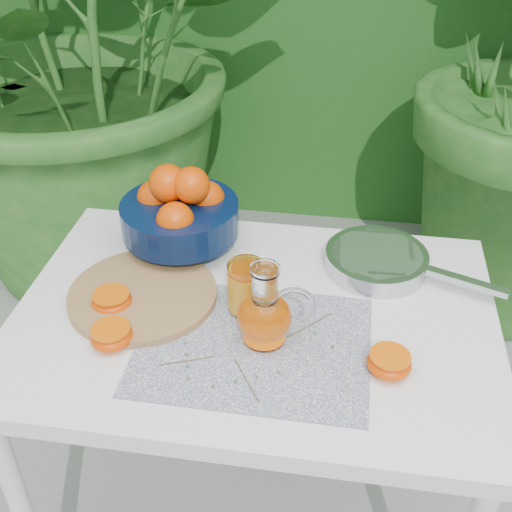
% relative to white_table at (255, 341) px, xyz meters
% --- Properties ---
extents(ground, '(60.00, 60.00, 0.00)m').
position_rel_white_table_xyz_m(ground, '(-0.11, 0.03, -0.67)').
color(ground, '#A1A09A').
extents(potted_plant_left, '(2.36, 2.36, 1.94)m').
position_rel_white_table_xyz_m(potted_plant_left, '(-0.79, 1.18, 0.30)').
color(potted_plant_left, '#235D20').
rests_on(potted_plant_left, ground).
extents(white_table, '(1.00, 0.70, 0.75)m').
position_rel_white_table_xyz_m(white_table, '(0.00, 0.00, 0.00)').
color(white_table, white).
rests_on(white_table, ground).
extents(placemat, '(0.45, 0.35, 0.00)m').
position_rel_white_table_xyz_m(placemat, '(0.01, -0.10, 0.08)').
color(placemat, '#0C1848').
rests_on(placemat, white_table).
extents(cutting_board, '(0.34, 0.34, 0.02)m').
position_rel_white_table_xyz_m(cutting_board, '(-0.24, 0.01, 0.09)').
color(cutting_board, '#9F6F48').
rests_on(cutting_board, white_table).
extents(fruit_bowl, '(0.31, 0.31, 0.22)m').
position_rel_white_table_xyz_m(fruit_bowl, '(-0.21, 0.22, 0.18)').
color(fruit_bowl, black).
rests_on(fruit_bowl, white_table).
extents(juice_pitcher, '(0.15, 0.12, 0.17)m').
position_rel_white_table_xyz_m(juice_pitcher, '(0.03, -0.08, 0.15)').
color(juice_pitcher, white).
rests_on(juice_pitcher, white_table).
extents(juice_tumbler, '(0.09, 0.09, 0.11)m').
position_rel_white_table_xyz_m(juice_tumbler, '(-0.02, 0.01, 0.14)').
color(juice_tumbler, white).
rests_on(juice_tumbler, white_table).
extents(saute_pan, '(0.42, 0.30, 0.04)m').
position_rel_white_table_xyz_m(saute_pan, '(0.25, 0.20, 0.11)').
color(saute_pan, '#AEAFB3').
rests_on(saute_pan, white_table).
extents(orange_halves, '(0.66, 0.20, 0.04)m').
position_rel_white_table_xyz_m(orange_halves, '(-0.09, -0.10, 0.10)').
color(orange_halves, '#DD3902').
rests_on(orange_halves, white_table).
extents(thyme_sprigs, '(0.32, 0.27, 0.01)m').
position_rel_white_table_xyz_m(thyme_sprigs, '(0.01, -0.13, 0.09)').
color(thyme_sprigs, brown).
rests_on(thyme_sprigs, white_table).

